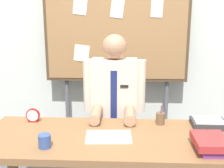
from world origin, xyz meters
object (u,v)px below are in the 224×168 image
object	(u,v)px
book_stack	(210,143)
paper_tray	(208,123)
desk	(111,147)
coffee_mug	(45,141)
open_notebook	(109,137)
pen_holder	(160,118)
person	(114,118)
bulletin_board	(116,30)
desk_clock	(33,116)

from	to	relation	value
book_stack	paper_tray	size ratio (longest dim) A/B	1.06
desk	coffee_mug	bearing A→B (deg)	-155.29
open_notebook	pen_holder	world-z (taller)	pen_holder
desk	book_stack	size ratio (longest dim) A/B	6.77
person	pen_holder	size ratio (longest dim) A/B	8.94
bulletin_board	coffee_mug	distance (m)	1.46
pen_holder	coffee_mug	bearing A→B (deg)	-150.68
desk	paper_tray	bearing A→B (deg)	16.87
bulletin_board	book_stack	world-z (taller)	bulletin_board
desk	coffee_mug	size ratio (longest dim) A/B	20.40
desk_clock	coffee_mug	world-z (taller)	desk_clock
desk_clock	person	bearing A→B (deg)	25.81
desk	open_notebook	xyz separation A→B (m)	(-0.01, -0.02, 0.09)
bulletin_board	open_notebook	xyz separation A→B (m)	(-0.01, -1.06, -0.67)
desk	book_stack	bearing A→B (deg)	-15.71
desk	paper_tray	distance (m)	0.80
bulletin_board	open_notebook	world-z (taller)	bulletin_board
person	book_stack	distance (m)	1.02
person	pen_holder	bearing A→B (deg)	-39.39
book_stack	open_notebook	bearing A→B (deg)	166.19
open_notebook	paper_tray	world-z (taller)	paper_tray
book_stack	paper_tray	xyz separation A→B (m)	(0.09, 0.42, -0.02)
open_notebook	bulletin_board	bearing A→B (deg)	89.22
bulletin_board	open_notebook	bearing A→B (deg)	-90.78
person	coffee_mug	world-z (taller)	person
coffee_mug	person	bearing A→B (deg)	60.71
book_stack	coffee_mug	bearing A→B (deg)	-179.38
bulletin_board	desk_clock	bearing A→B (deg)	-129.70
desk	person	distance (m)	0.57
desk_clock	pen_holder	xyz separation A→B (m)	(1.03, 0.00, -0.00)
bulletin_board	pen_holder	size ratio (longest dim) A/B	12.46
book_stack	pen_holder	world-z (taller)	pen_holder
desk_clock	coffee_mug	xyz separation A→B (m)	(0.22, -0.46, -0.01)
coffee_mug	desk_clock	bearing A→B (deg)	115.38
desk	person	size ratio (longest dim) A/B	1.31
book_stack	desk_clock	bearing A→B (deg)	161.29
book_stack	paper_tray	world-z (taller)	book_stack
desk_clock	paper_tray	size ratio (longest dim) A/B	0.43
person	coffee_mug	bearing A→B (deg)	-119.29
person	bulletin_board	xyz separation A→B (m)	(-0.00, 0.47, 0.76)
bulletin_board	pen_holder	xyz separation A→B (m)	(0.38, -0.78, -0.63)
desk_clock	coffee_mug	distance (m)	0.51
paper_tray	open_notebook	bearing A→B (deg)	-162.08
open_notebook	coffee_mug	world-z (taller)	coffee_mug
book_stack	person	bearing A→B (deg)	131.22
person	paper_tray	distance (m)	0.84
paper_tray	person	bearing A→B (deg)	155.53
paper_tray	desk_clock	bearing A→B (deg)	178.81
pen_holder	paper_tray	distance (m)	0.38
open_notebook	book_stack	bearing A→B (deg)	-13.81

